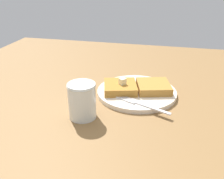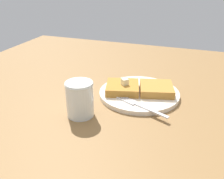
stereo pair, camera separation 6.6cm
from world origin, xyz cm
name	(u,v)px [view 2 (the right image)]	position (x,y,z in cm)	size (l,w,h in cm)	color
table_surface	(111,110)	(0.00, 0.00, 1.02)	(126.63, 126.63, 2.03)	olive
plate	(139,93)	(5.34, 9.25, 2.74)	(23.14, 23.14, 1.25)	silver
toast_slice_left	(122,88)	(0.63, 7.98, 4.37)	(9.25, 9.25, 2.18)	#AB742C
toast_slice_middle	(156,89)	(10.05, 10.53, 4.37)	(9.25, 9.25, 2.18)	#AF7832
butter_pat_primary	(125,82)	(1.32, 7.85, 6.34)	(1.76, 1.58, 1.76)	beige
fork	(138,105)	(7.15, 1.11, 3.46)	(15.17, 7.91, 0.36)	silver
syrup_jar	(80,100)	(-5.93, -6.25, 6.37)	(6.98, 6.98, 8.98)	#371905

